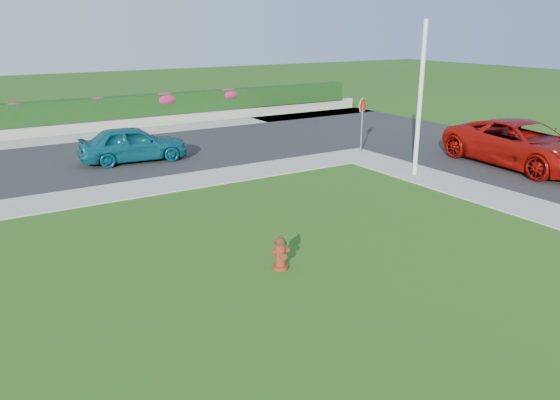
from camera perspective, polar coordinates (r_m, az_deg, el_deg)
ground at (r=12.55m, az=9.29°, el=-7.21°), size 120.00×120.00×0.00m
street_right at (r=23.84m, az=25.08°, el=3.39°), size 8.00×32.00×0.04m
street_far at (r=23.22m, az=-24.54°, el=3.11°), size 26.00×8.00×0.04m
sidewalk_far at (r=18.30m, az=-25.36°, el=-0.60°), size 24.00×2.00×0.04m
curb_corner at (r=23.38m, az=7.90°, el=4.66°), size 2.00×2.00×0.04m
sidewalk_beyond at (r=28.73m, az=-18.10°, el=6.39°), size 34.00×2.00×0.04m
retaining_wall at (r=30.12m, az=-18.87°, el=7.35°), size 34.00×0.40×0.60m
hedge at (r=30.09m, az=-19.08°, el=8.96°), size 32.00×0.90×1.10m
fire_hydrant at (r=12.28m, az=0.07°, el=-5.56°), size 0.42×0.40×0.81m
suv_red at (r=23.05m, az=24.06°, el=5.36°), size 3.41×6.48×1.74m
sedan_teal at (r=22.68m, az=-15.11°, el=5.71°), size 4.35×2.12×1.43m
utility_pole at (r=20.16m, az=14.42°, el=10.05°), size 0.16×0.16×5.47m
stop_sign at (r=23.49m, az=8.60°, el=9.00°), size 0.60×0.28×2.38m
flower_clump_c at (r=29.36m, az=-26.02°, el=8.64°), size 1.03×0.66×0.51m
flower_clump_d at (r=30.03m, az=-18.47°, el=9.65°), size 1.10×0.71×0.55m
flower_clump_e at (r=31.08m, az=-11.90°, el=10.27°), size 1.47×0.94×0.73m
flower_clump_f at (r=32.61m, az=-5.39°, el=10.93°), size 1.40×0.90×0.70m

